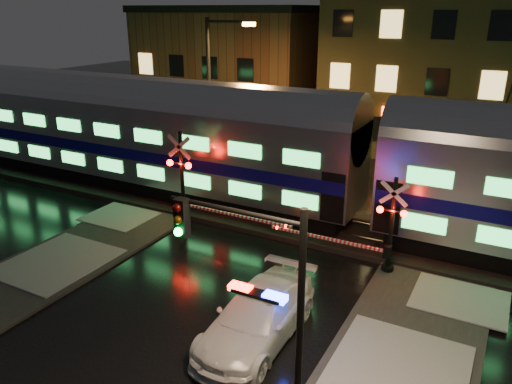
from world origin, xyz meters
TOP-DOWN VIEW (x-y plane):
  - ground at (0.00, 0.00)m, footprint 120.00×120.00m
  - ballast at (0.00, 5.00)m, footprint 90.00×4.20m
  - building_left at (-13.00, 22.00)m, footprint 14.00×10.00m
  - building_mid at (2.00, 22.50)m, footprint 12.00×11.00m
  - train at (3.28, 5.00)m, footprint 51.00×3.12m
  - police_car at (2.43, -3.38)m, footprint 2.16×5.18m
  - crossing_signal_right at (4.46, 2.30)m, footprint 5.28×0.63m
  - crossing_signal_left at (-4.06, 2.31)m, footprint 6.15×0.67m
  - traffic_light at (3.92, -5.85)m, footprint 3.56×0.67m
  - streetlight at (-6.91, 9.00)m, footprint 2.96×0.31m

SIDE VIEW (x-z plane):
  - ground at x=0.00m, z-range 0.00..0.00m
  - ballast at x=0.00m, z-range 0.00..0.24m
  - police_car at x=2.43m, z-range -0.08..1.59m
  - crossing_signal_right at x=4.46m, z-range -0.33..3.41m
  - crossing_signal_left at x=-4.06m, z-range -0.37..3.98m
  - traffic_light at x=3.92m, z-range 0.17..5.69m
  - train at x=3.28m, z-range 0.42..6.35m
  - building_left at x=-13.00m, z-range 0.00..9.00m
  - streetlight at x=-6.91m, z-range 0.68..9.53m
  - building_mid at x=2.00m, z-range 0.00..11.50m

